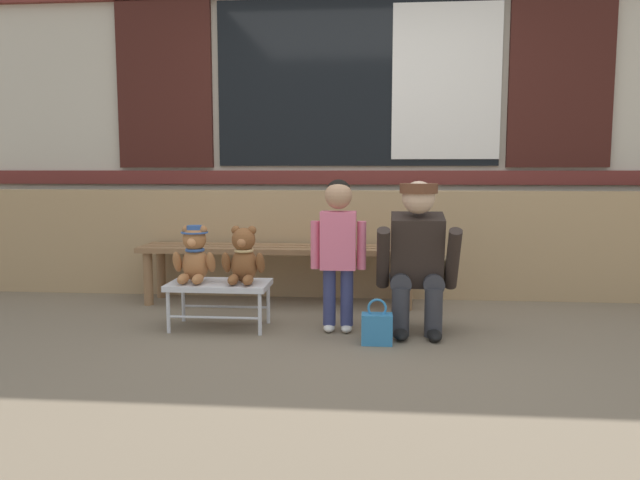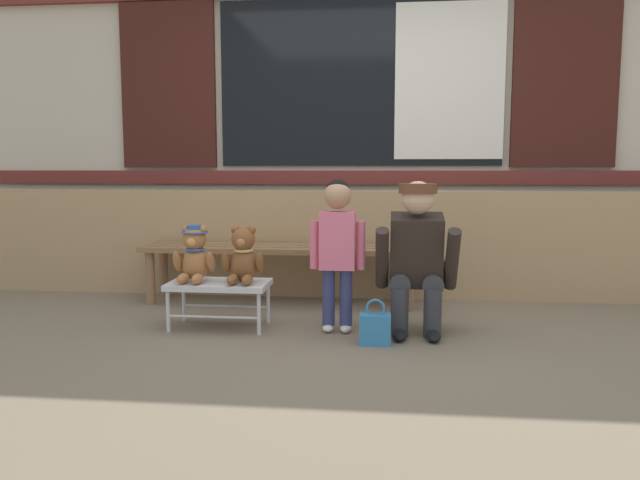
# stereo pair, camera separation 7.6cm
# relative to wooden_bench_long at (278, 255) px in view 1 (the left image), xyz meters

# --- Properties ---
(ground_plane) EXTENTS (60.00, 60.00, 0.00)m
(ground_plane) POSITION_rel_wooden_bench_long_xyz_m (0.57, -1.06, -0.37)
(ground_plane) COLOR #756651
(brick_low_wall) EXTENTS (7.41, 0.25, 0.85)m
(brick_low_wall) POSITION_rel_wooden_bench_long_xyz_m (0.57, 0.37, 0.05)
(brick_low_wall) COLOR tan
(brick_low_wall) RESTS_ON ground
(shop_facade) EXTENTS (7.56, 0.26, 3.64)m
(shop_facade) POSITION_rel_wooden_bench_long_xyz_m (0.57, 0.88, 1.45)
(shop_facade) COLOR beige
(shop_facade) RESTS_ON ground
(wooden_bench_long) EXTENTS (2.10, 0.40, 0.44)m
(wooden_bench_long) POSITION_rel_wooden_bench_long_xyz_m (0.00, 0.00, 0.00)
(wooden_bench_long) COLOR #8E6642
(wooden_bench_long) RESTS_ON ground
(small_display_bench) EXTENTS (0.64, 0.36, 0.30)m
(small_display_bench) POSITION_rel_wooden_bench_long_xyz_m (-0.26, -0.75, -0.11)
(small_display_bench) COLOR silver
(small_display_bench) RESTS_ON ground
(teddy_bear_with_hat) EXTENTS (0.28, 0.27, 0.36)m
(teddy_bear_with_hat) POSITION_rel_wooden_bench_long_xyz_m (-0.42, -0.75, 0.10)
(teddy_bear_with_hat) COLOR #A86B3D
(teddy_bear_with_hat) RESTS_ON small_display_bench
(teddy_bear_plain) EXTENTS (0.28, 0.26, 0.36)m
(teddy_bear_plain) POSITION_rel_wooden_bench_long_xyz_m (-0.10, -0.75, 0.09)
(teddy_bear_plain) COLOR brown
(teddy_bear_plain) RESTS_ON small_display_bench
(child_standing) EXTENTS (0.35, 0.18, 0.96)m
(child_standing) POSITION_rel_wooden_bench_long_xyz_m (0.50, -0.77, 0.22)
(child_standing) COLOR navy
(child_standing) RESTS_ON ground
(adult_crouching) EXTENTS (0.50, 0.49, 0.95)m
(adult_crouching) POSITION_rel_wooden_bench_long_xyz_m (1.00, -0.75, 0.11)
(adult_crouching) COLOR #333338
(adult_crouching) RESTS_ON ground
(handbag_on_ground) EXTENTS (0.18, 0.11, 0.27)m
(handbag_on_ground) POSITION_rel_wooden_bench_long_xyz_m (0.75, -1.03, -0.28)
(handbag_on_ground) COLOR teal
(handbag_on_ground) RESTS_ON ground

